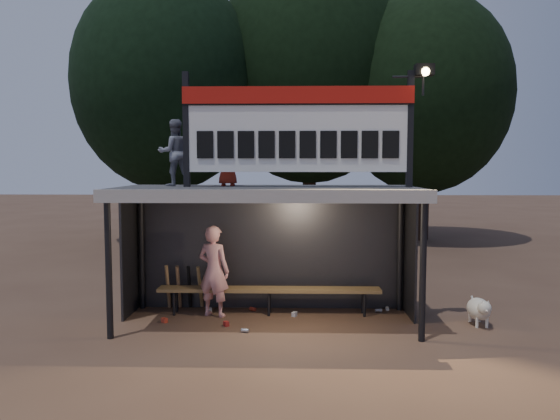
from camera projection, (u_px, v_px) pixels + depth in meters
name	position (u px, v px, depth m)	size (l,w,h in m)	color
ground	(268.00, 323.00, 9.29)	(80.00, 80.00, 0.00)	#4E3527
player	(214.00, 271.00, 9.67)	(0.59, 0.39, 1.62)	white
child_a	(174.00, 153.00, 9.42)	(0.56, 0.44, 1.15)	slate
child_b	(228.00, 161.00, 9.47)	(0.42, 0.27, 0.86)	#9F2818
dugout_shelter	(268.00, 214.00, 9.38)	(5.10, 2.08, 2.32)	#373739
scoreboard_assembly	(301.00, 126.00, 9.00)	(4.10, 0.27, 1.99)	black
bench	(269.00, 290.00, 9.81)	(4.00, 0.35, 0.48)	olive
tree_left	(167.00, 83.00, 18.91)	(6.46, 6.46, 9.27)	black
tree_mid	(310.00, 71.00, 20.21)	(7.22, 7.22, 10.36)	#312216
tree_right	(424.00, 94.00, 19.19)	(6.08, 6.08, 8.72)	black
dog	(479.00, 309.00, 9.13)	(0.36, 0.81, 0.49)	silver
bats	(184.00, 287.00, 10.12)	(0.68, 0.35, 0.84)	olive
litter	(270.00, 315.00, 9.61)	(4.04, 1.51, 0.08)	#A3211C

